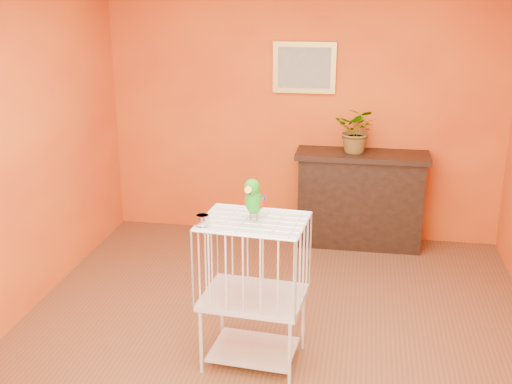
# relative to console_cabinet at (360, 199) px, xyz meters

# --- Properties ---
(ground) EXTENTS (4.50, 4.50, 0.00)m
(ground) POSITION_rel_console_cabinet_xyz_m (-0.61, -2.02, -0.48)
(ground) COLOR brown
(ground) RESTS_ON ground
(room_shell) EXTENTS (4.50, 4.50, 4.50)m
(room_shell) POSITION_rel_console_cabinet_xyz_m (-0.61, -2.02, 1.10)
(room_shell) COLOR orange
(room_shell) RESTS_ON ground
(console_cabinet) EXTENTS (1.30, 0.47, 0.96)m
(console_cabinet) POSITION_rel_console_cabinet_xyz_m (0.00, 0.00, 0.00)
(console_cabinet) COLOR black
(console_cabinet) RESTS_ON ground
(potted_plant) EXTENTS (0.51, 0.54, 0.35)m
(potted_plant) POSITION_rel_console_cabinet_xyz_m (-0.06, -0.03, 0.65)
(potted_plant) COLOR #26722D
(potted_plant) RESTS_ON console_cabinet
(framed_picture) EXTENTS (0.62, 0.04, 0.50)m
(framed_picture) POSITION_rel_console_cabinet_xyz_m (-0.61, 0.19, 1.27)
(framed_picture) COLOR gold
(framed_picture) RESTS_ON room_shell
(birdcage) EXTENTS (0.72, 0.58, 1.05)m
(birdcage) POSITION_rel_console_cabinet_xyz_m (-0.68, -2.27, 0.07)
(birdcage) COLOR beige
(birdcage) RESTS_ON ground
(feed_cup) EXTENTS (0.09, 0.09, 0.06)m
(feed_cup) POSITION_rel_console_cabinet_xyz_m (-0.99, -2.41, 0.61)
(feed_cup) COLOR silver
(feed_cup) RESTS_ON birdcage
(parrot) EXTENTS (0.15, 0.26, 0.29)m
(parrot) POSITION_rel_console_cabinet_xyz_m (-0.68, -2.25, 0.72)
(parrot) COLOR #59544C
(parrot) RESTS_ON birdcage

